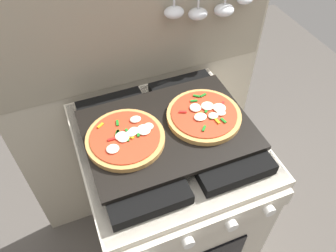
% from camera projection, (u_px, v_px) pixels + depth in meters
% --- Properties ---
extents(ground_plane, '(4.00, 4.00, 0.00)m').
position_uv_depth(ground_plane, '(168.00, 245.00, 1.76)').
color(ground_plane, '#4C4742').
extents(kitchen_backsplash, '(1.10, 0.09, 1.55)m').
position_uv_depth(kitchen_backsplash, '(139.00, 93.00, 1.40)').
color(kitchen_backsplash, '#B2A893').
rests_on(kitchen_backsplash, ground_plane).
extents(stove, '(0.60, 0.64, 0.90)m').
position_uv_depth(stove, '(168.00, 202.00, 1.43)').
color(stove, beige).
rests_on(stove, ground_plane).
extents(baking_tray, '(0.54, 0.38, 0.02)m').
position_uv_depth(baking_tray, '(168.00, 130.00, 1.10)').
color(baking_tray, black).
rests_on(baking_tray, stove).
extents(pizza_left, '(0.25, 0.25, 0.03)m').
position_uv_depth(pizza_left, '(125.00, 137.00, 1.05)').
color(pizza_left, '#C18947').
rests_on(pizza_left, baking_tray).
extents(pizza_right, '(0.25, 0.25, 0.03)m').
position_uv_depth(pizza_right, '(204.00, 115.00, 1.11)').
color(pizza_right, tan).
rests_on(pizza_right, baking_tray).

